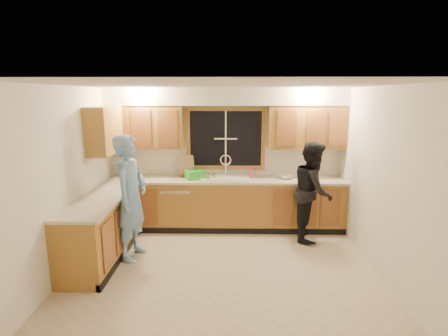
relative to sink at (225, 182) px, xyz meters
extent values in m
plane|color=#C7B399|center=(0.00, -1.60, -0.86)|extent=(4.20, 4.20, 0.00)
plane|color=silver|center=(0.00, -1.60, 1.64)|extent=(4.20, 4.20, 0.00)
plane|color=white|center=(0.00, 0.30, 0.39)|extent=(4.20, 0.00, 4.20)
plane|color=white|center=(-2.10, -1.60, 0.39)|extent=(0.00, 3.80, 3.80)
plane|color=white|center=(2.10, -1.60, 0.39)|extent=(0.00, 3.80, 3.80)
cube|color=#A87630|center=(0.00, 0.00, -0.42)|extent=(4.20, 0.60, 0.88)
cube|color=#A87630|center=(-1.80, -1.25, -0.42)|extent=(0.60, 1.90, 0.88)
cube|color=beige|center=(0.00, -0.02, 0.04)|extent=(4.20, 0.63, 0.04)
cube|color=beige|center=(-1.79, -1.25, 0.04)|extent=(0.63, 1.90, 0.04)
cube|color=#A87630|center=(-1.43, 0.13, 0.96)|extent=(1.35, 0.33, 0.75)
cube|color=#A87630|center=(1.43, 0.13, 0.96)|extent=(1.35, 0.33, 0.75)
cube|color=#A87630|center=(-1.94, -0.48, 0.96)|extent=(0.33, 0.90, 0.75)
cube|color=white|center=(0.00, 0.12, 1.49)|extent=(4.20, 0.35, 0.30)
cube|color=black|center=(0.00, 0.29, 0.74)|extent=(1.30, 0.01, 1.00)
cube|color=#A87630|center=(0.00, 0.28, 1.27)|extent=(1.44, 0.03, 0.07)
cube|color=#A87630|center=(0.00, 0.28, 0.20)|extent=(1.44, 0.03, 0.07)
cube|color=#A87630|center=(-0.69, 0.28, 0.74)|extent=(0.07, 0.03, 1.00)
cube|color=#A87630|center=(0.69, 0.28, 0.74)|extent=(0.07, 0.03, 1.00)
cube|color=white|center=(0.00, 0.00, 0.07)|extent=(0.86, 0.52, 0.03)
cube|color=white|center=(-0.21, 0.00, -0.02)|extent=(0.38, 0.42, 0.18)
cube|color=white|center=(0.21, 0.00, -0.02)|extent=(0.38, 0.42, 0.18)
cylinder|color=silver|center=(0.00, 0.20, 0.22)|extent=(0.04, 0.04, 0.28)
torus|color=silver|center=(0.00, 0.20, 0.36)|extent=(0.21, 0.03, 0.21)
cube|color=white|center=(-0.85, -0.01, -0.45)|extent=(0.60, 0.56, 0.82)
cube|color=white|center=(-1.80, -1.82, -0.41)|extent=(0.58, 0.75, 0.90)
imported|color=#6E9FD0|center=(-1.35, -1.21, 0.05)|extent=(0.55, 0.74, 1.84)
imported|color=black|center=(1.46, -0.44, -0.04)|extent=(0.79, 0.92, 1.65)
cube|color=#945728|center=(-1.73, 0.08, 0.17)|extent=(0.16, 0.15, 0.23)
cube|color=tan|center=(-0.72, 0.21, 0.24)|extent=(0.30, 0.20, 0.37)
cube|color=green|center=(-0.54, 0.00, 0.13)|extent=(0.41, 0.40, 0.15)
imported|color=#D6517C|center=(0.47, 0.17, 0.15)|extent=(0.09, 0.10, 0.20)
imported|color=silver|center=(1.07, 0.03, 0.08)|extent=(0.29, 0.29, 0.06)
cylinder|color=#C7B399|center=(-0.20, -0.08, 0.11)|extent=(0.07, 0.07, 0.11)
cylinder|color=#C7B399|center=(-0.29, -0.19, 0.12)|extent=(0.09, 0.09, 0.13)
camera|label=1|loc=(0.10, -6.05, 1.51)|focal=28.00mm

